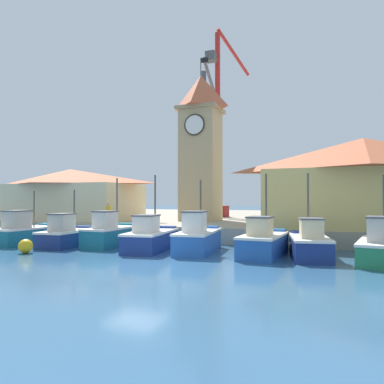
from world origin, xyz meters
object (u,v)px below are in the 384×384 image
(fishing_boat_right_inner, at_px, (310,244))
(port_crane_far, at_px, (218,144))
(fishing_boat_mid_right, at_px, (264,242))
(fishing_boat_right_outer, at_px, (384,247))
(fishing_boat_center, at_px, (198,238))
(warehouse_left, at_px, (70,194))
(mooring_buoy, at_px, (26,246))
(fishing_boat_far_left, at_px, (26,233))
(fishing_boat_left_inner, at_px, (112,234))
(port_crane_near, at_px, (204,159))
(warehouse_right, at_px, (364,182))
(fishing_boat_left_outer, at_px, (68,235))
(fishing_boat_mid_left, at_px, (151,238))
(dock_worker_near_tower, at_px, (108,213))
(clock_tower, at_px, (201,143))

(fishing_boat_right_inner, relative_size, port_crane_far, 0.22)
(fishing_boat_mid_right, distance_m, fishing_boat_right_outer, 5.61)
(fishing_boat_center, height_order, warehouse_left, warehouse_left)
(fishing_boat_right_outer, bearing_deg, mooring_buoy, -169.04)
(fishing_boat_mid_right, relative_size, fishing_boat_right_inner, 1.06)
(fishing_boat_far_left, height_order, fishing_boat_right_outer, fishing_boat_right_outer)
(fishing_boat_right_inner, bearing_deg, fishing_boat_mid_right, -175.05)
(fishing_boat_center, relative_size, fishing_boat_mid_right, 1.04)
(fishing_boat_left_inner, relative_size, fishing_boat_right_outer, 0.87)
(port_crane_near, bearing_deg, warehouse_right, -38.10)
(fishing_boat_left_outer, relative_size, fishing_boat_left_inner, 0.99)
(fishing_boat_right_outer, height_order, port_crane_near, port_crane_near)
(fishing_boat_mid_left, bearing_deg, port_crane_near, 99.44)
(fishing_boat_center, xyz_separation_m, port_crane_far, (-4.34, 18.73, 8.15))
(fishing_boat_mid_left, height_order, warehouse_left, warehouse_left)
(fishing_boat_left_outer, relative_size, fishing_boat_right_inner, 0.99)
(fishing_boat_center, relative_size, mooring_buoy, 6.49)
(fishing_boat_mid_right, bearing_deg, fishing_boat_center, 176.79)
(fishing_boat_far_left, distance_m, dock_worker_near_tower, 6.12)
(clock_tower, height_order, dock_worker_near_tower, clock_tower)
(fishing_boat_left_outer, xyz_separation_m, dock_worker_near_tower, (-0.49, 5.24, 1.22))
(fishing_boat_right_inner, bearing_deg, fishing_boat_right_outer, -3.66)
(fishing_boat_left_inner, distance_m, fishing_boat_mid_left, 3.34)
(fishing_boat_left_outer, height_order, fishing_boat_mid_right, fishing_boat_mid_right)
(fishing_boat_right_outer, xyz_separation_m, warehouse_left, (-25.20, 9.11, 2.75))
(dock_worker_near_tower, bearing_deg, fishing_boat_center, -28.38)
(fishing_boat_right_inner, xyz_separation_m, fishing_boat_right_outer, (3.32, -0.21, 0.01))
(port_crane_far, distance_m, mooring_buoy, 24.42)
(port_crane_near, xyz_separation_m, mooring_buoy, (-2.73, -22.66, -7.00))
(warehouse_left, xyz_separation_m, port_crane_near, (9.86, 10.05, 3.92))
(fishing_boat_mid_right, bearing_deg, mooring_buoy, -164.26)
(fishing_boat_left_inner, relative_size, warehouse_right, 0.36)
(warehouse_left, xyz_separation_m, dock_worker_near_tower, (6.77, -3.96, -1.55))
(fishing_boat_mid_right, bearing_deg, fishing_boat_left_outer, -179.47)
(fishing_boat_far_left, relative_size, fishing_boat_mid_left, 0.90)
(clock_tower, xyz_separation_m, dock_worker_near_tower, (-5.28, -6.58, -6.02))
(fishing_boat_left_outer, distance_m, fishing_boat_right_outer, 17.94)
(fishing_boat_mid_right, relative_size, warehouse_left, 0.38)
(fishing_boat_left_outer, distance_m, clock_tower, 14.66)
(fishing_boat_far_left, bearing_deg, fishing_boat_left_outer, -0.66)
(clock_tower, bearing_deg, fishing_boat_right_outer, -41.70)
(fishing_boat_right_inner, xyz_separation_m, warehouse_right, (3.03, 7.15, 3.39))
(fishing_boat_mid_right, bearing_deg, fishing_boat_left_inner, 174.84)
(warehouse_left, bearing_deg, dock_worker_near_tower, -30.36)
(fishing_boat_left_outer, relative_size, warehouse_right, 0.35)
(port_crane_far, bearing_deg, fishing_boat_right_outer, -54.21)
(fishing_boat_left_inner, height_order, warehouse_right, warehouse_right)
(fishing_boat_right_inner, bearing_deg, fishing_boat_left_inner, 176.75)
(fishing_boat_mid_left, distance_m, fishing_boat_right_outer, 12.16)
(warehouse_right, distance_m, mooring_buoy, 21.16)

